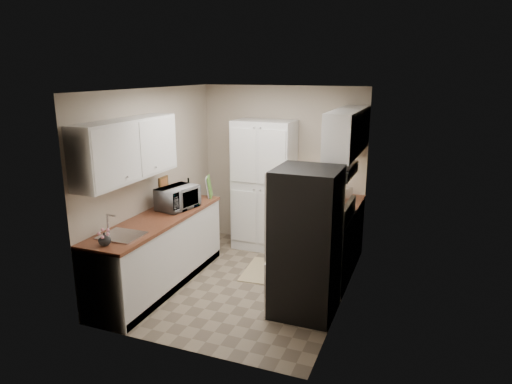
{
  "coord_description": "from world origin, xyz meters",
  "views": [
    {
      "loc": [
        2.15,
        -5.08,
        2.71
      ],
      "look_at": [
        0.12,
        0.15,
        1.22
      ],
      "focal_mm": 32.0,
      "sensor_mm": 36.0,
      "label": 1
    }
  ],
  "objects_px": {
    "electric_range": "(324,249)",
    "toaster_oven": "(338,194)",
    "pantry_cabinet": "(264,185)",
    "refrigerator": "(306,242)",
    "wine_bottle": "(189,190)",
    "microwave": "(178,198)"
  },
  "relations": [
    {
      "from": "electric_range",
      "to": "toaster_oven",
      "type": "relative_size",
      "value": 3.38
    },
    {
      "from": "pantry_cabinet",
      "to": "toaster_oven",
      "type": "relative_size",
      "value": 5.98
    },
    {
      "from": "refrigerator",
      "to": "wine_bottle",
      "type": "distance_m",
      "value": 2.14
    },
    {
      "from": "microwave",
      "to": "toaster_oven",
      "type": "bearing_deg",
      "value": -48.04
    },
    {
      "from": "pantry_cabinet",
      "to": "refrigerator",
      "type": "distance_m",
      "value": 2.07
    },
    {
      "from": "wine_bottle",
      "to": "toaster_oven",
      "type": "xyz_separation_m",
      "value": [
        2.0,
        0.72,
        -0.05
      ]
    },
    {
      "from": "electric_range",
      "to": "refrigerator",
      "type": "relative_size",
      "value": 0.66
    },
    {
      "from": "refrigerator",
      "to": "toaster_oven",
      "type": "relative_size",
      "value": 5.08
    },
    {
      "from": "electric_range",
      "to": "toaster_oven",
      "type": "distance_m",
      "value": 0.93
    },
    {
      "from": "wine_bottle",
      "to": "pantry_cabinet",
      "type": "bearing_deg",
      "value": 47.55
    },
    {
      "from": "wine_bottle",
      "to": "microwave",
      "type": "bearing_deg",
      "value": -80.6
    },
    {
      "from": "refrigerator",
      "to": "toaster_oven",
      "type": "distance_m",
      "value": 1.57
    },
    {
      "from": "wine_bottle",
      "to": "toaster_oven",
      "type": "bearing_deg",
      "value": 19.91
    },
    {
      "from": "electric_range",
      "to": "microwave",
      "type": "distance_m",
      "value": 2.05
    },
    {
      "from": "pantry_cabinet",
      "to": "microwave",
      "type": "height_order",
      "value": "pantry_cabinet"
    },
    {
      "from": "microwave",
      "to": "refrigerator",
      "type": "bearing_deg",
      "value": -91.06
    },
    {
      "from": "pantry_cabinet",
      "to": "wine_bottle",
      "type": "distance_m",
      "value": 1.21
    },
    {
      "from": "microwave",
      "to": "wine_bottle",
      "type": "relative_size",
      "value": 1.83
    },
    {
      "from": "electric_range",
      "to": "microwave",
      "type": "xyz_separation_m",
      "value": [
        -1.92,
        -0.39,
        0.59
      ]
    },
    {
      "from": "pantry_cabinet",
      "to": "refrigerator",
      "type": "xyz_separation_m",
      "value": [
        1.14,
        -1.73,
        -0.15
      ]
    },
    {
      "from": "electric_range",
      "to": "refrigerator",
      "type": "xyz_separation_m",
      "value": [
        -0.03,
        -0.8,
        0.37
      ]
    },
    {
      "from": "pantry_cabinet",
      "to": "electric_range",
      "type": "height_order",
      "value": "pantry_cabinet"
    }
  ]
}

